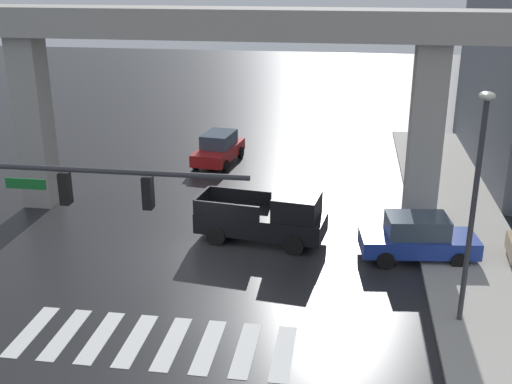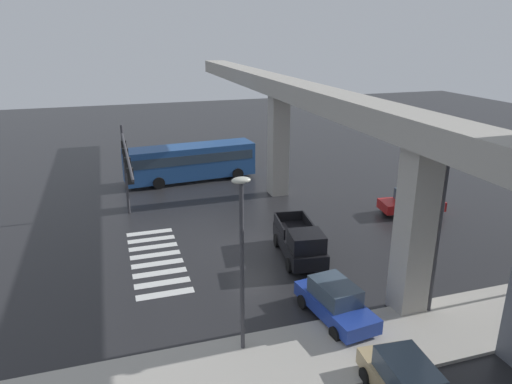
# 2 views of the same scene
# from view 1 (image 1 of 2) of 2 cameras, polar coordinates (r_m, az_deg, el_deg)

# --- Properties ---
(ground_plane) EXTENTS (120.00, 120.00, 0.00)m
(ground_plane) POSITION_cam_1_polar(r_m,az_deg,el_deg) (24.07, -5.21, -5.95)
(ground_plane) COLOR #232326
(crosswalk_stripes) EXTENTS (8.25, 2.80, 0.01)m
(crosswalk_stripes) POSITION_cam_1_polar(r_m,az_deg,el_deg) (19.28, -9.27, -13.26)
(crosswalk_stripes) COLOR silver
(crosswalk_stripes) RESTS_ON ground
(elevated_overpass) EXTENTS (59.21, 2.09, 8.85)m
(elevated_overpass) POSITION_cam_1_polar(r_m,az_deg,el_deg) (26.28, -3.35, 13.62)
(elevated_overpass) COLOR #ADA89E
(elevated_overpass) RESTS_ON ground
(sidewalk_east) EXTENTS (4.00, 36.00, 0.15)m
(sidewalk_east) POSITION_cam_1_polar(r_m,az_deg,el_deg) (25.71, 18.85, -5.07)
(sidewalk_east) COLOR #ADA89E
(sidewalk_east) RESTS_ON ground
(pickup_truck) EXTENTS (5.31, 2.59, 2.08)m
(pickup_truck) POSITION_cam_1_polar(r_m,az_deg,el_deg) (24.97, 1.13, -2.39)
(pickup_truck) COLOR black
(pickup_truck) RESTS_ON ground
(sedan_blue) EXTENTS (4.48, 2.34, 1.72)m
(sedan_blue) POSITION_cam_1_polar(r_m,az_deg,el_deg) (24.32, 14.46, -4.04)
(sedan_blue) COLOR #1E3899
(sedan_blue) RESTS_ON ground
(sedan_red) EXTENTS (2.39, 4.50, 1.72)m
(sedan_red) POSITION_cam_1_polar(r_m,az_deg,el_deg) (35.05, -3.41, 3.98)
(sedan_red) COLOR red
(sedan_red) RESTS_ON ground
(street_lamp_near_corner) EXTENTS (0.44, 0.70, 7.24)m
(street_lamp_near_corner) POSITION_cam_1_polar(r_m,az_deg,el_deg) (19.02, 19.35, 0.62)
(street_lamp_near_corner) COLOR #38383D
(street_lamp_near_corner) RESTS_ON ground
(street_lamp_mid_block) EXTENTS (0.44, 0.70, 7.24)m
(street_lamp_mid_block) POSITION_cam_1_polar(r_m,az_deg,el_deg) (27.30, 16.26, 6.63)
(street_lamp_mid_block) COLOR #38383D
(street_lamp_mid_block) RESTS_ON ground
(street_lamp_far_north) EXTENTS (0.44, 0.70, 7.24)m
(street_lamp_far_north) POSITION_cam_1_polar(r_m,az_deg,el_deg) (35.81, 14.60, 9.81)
(street_lamp_far_north) COLOR #38383D
(street_lamp_far_north) RESTS_ON ground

